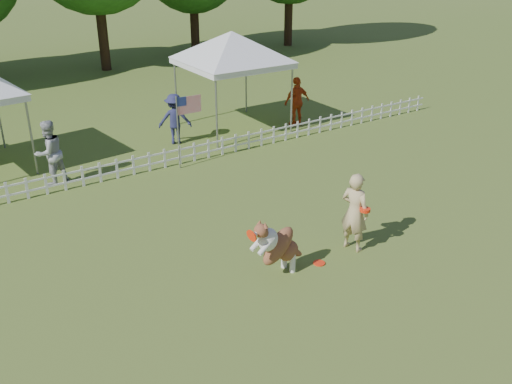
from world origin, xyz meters
TOP-DOWN VIEW (x-y plane):
  - ground at (0.00, 0.00)m, footprint 120.00×120.00m
  - picket_fence at (0.00, 7.00)m, footprint 22.00×0.08m
  - handler at (1.19, 0.27)m, footprint 0.60×0.76m
  - dog at (-0.82, 0.30)m, footprint 1.40×0.67m
  - frisbee_on_turf at (0.16, 0.17)m, footprint 0.31×0.31m
  - canopy_tent_right at (3.47, 9.16)m, footprint 3.28×3.28m
  - flag_pole at (0.11, 6.73)m, footprint 0.85×0.09m
  - spectator_a at (-3.38, 7.69)m, footprint 1.09×0.99m
  - spectator_b at (1.01, 8.83)m, footprint 1.26×1.04m
  - spectator_c at (5.57, 8.15)m, footprint 1.06×0.46m

SIDE VIEW (x-z plane):
  - ground at x=0.00m, z-range 0.00..0.00m
  - frisbee_on_turf at x=0.16m, z-range 0.00..0.02m
  - picket_fence at x=0.00m, z-range 0.00..0.60m
  - dog at x=-0.82m, z-range 0.00..1.38m
  - spectator_b at x=1.01m, z-range 0.00..1.69m
  - spectator_c at x=5.57m, z-range 0.00..1.79m
  - handler at x=1.19m, z-range 0.00..1.82m
  - spectator_a at x=-3.38m, z-range 0.00..1.84m
  - flag_pole at x=0.11m, z-range 0.00..2.21m
  - canopy_tent_right at x=3.47m, z-range 0.00..3.37m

